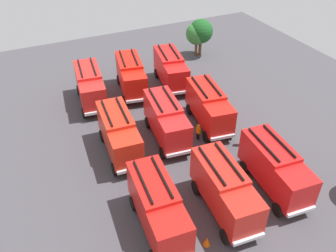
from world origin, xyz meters
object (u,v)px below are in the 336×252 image
Objects in this scene: fire_truck_2 at (158,206)px; traffic_cone_0 at (207,241)px; fire_truck_7 at (209,106)px; traffic_cone_2 at (203,93)px; fire_truck_3 at (131,75)px; fire_truck_4 at (166,119)px; tree_1 at (201,31)px; traffic_cone_1 at (186,71)px; fire_truck_5 at (225,189)px; firefighter_1 at (243,136)px; firefighter_0 at (198,132)px; fire_truck_1 at (119,133)px; firefighter_3 at (219,162)px; fire_truck_6 at (171,68)px; fire_truck_0 at (90,85)px; fire_truck_8 at (275,167)px; tree_0 at (197,34)px; firefighter_2 at (221,100)px.

traffic_cone_0 is (2.81, 2.38, -1.78)m from fire_truck_2.
fire_truck_7 reaches higher than traffic_cone_2.
traffic_cone_2 is (4.22, 7.00, -1.79)m from fire_truck_3.
tree_1 reaches higher than fire_truck_4.
traffic_cone_1 is 0.77× the size of traffic_cone_2.
fire_truck_4 is at bearing -174.35° from fire_truck_5.
fire_truck_5 reaches higher than traffic_cone_0.
firefighter_0 is at bearing 103.75° from firefighter_1.
firefighter_3 is (5.92, 6.72, -1.16)m from fire_truck_1.
traffic_cone_1 is (-23.18, 10.45, -0.09)m from traffic_cone_0.
fire_truck_1 is at bearing -177.09° from fire_truck_2.
fire_truck_6 is (-18.37, 9.72, 0.00)m from fire_truck_2.
fire_truck_0 is at bearing 89.03° from firefighter_1.
tree_1 is at bearing 147.97° from fire_truck_4.
fire_truck_4 is 4.26× the size of firefighter_1.
traffic_cone_1 is (-20.62, 2.95, -1.87)m from fire_truck_8.
fire_truck_7 is 4.62m from firefighter_1.
traffic_cone_0 is (27.28, -14.11, -2.70)m from tree_0.
fire_truck_3 is at bearing -63.89° from tree_0.
fire_truck_7 is 10.30× the size of traffic_cone_2.
fire_truck_2 reaches higher than traffic_cone_2.
fire_truck_7 reaches higher than firefighter_3.
fire_truck_2 is at bearing -33.98° from tree_0.
fire_truck_3 reaches higher than traffic_cone_2.
fire_truck_7 is 14.45m from traffic_cone_0.
fire_truck_0 and fire_truck_7 have the same top height.
traffic_cone_0 is at bearing -27.35° from tree_0.
fire_truck_1 is 10.78m from fire_truck_5.
fire_truck_2 is at bearing 33.38° from firefighter_0.
fire_truck_2 is 9.88m from fire_truck_8.
fire_truck_0 is 1.01× the size of fire_truck_5.
fire_truck_4 and fire_truck_6 have the same top height.
fire_truck_6 is 4.15× the size of firefighter_2.
fire_truck_0 is 17.42m from tree_0.
traffic_cone_2 is at bearing 43.36° from firefighter_1.
tree_0 is (-24.72, 6.62, 0.92)m from fire_truck_8.
fire_truck_0 is 21.06m from fire_truck_8.
firefighter_2 is 3.25× the size of traffic_cone_1.
fire_truck_1 is 10.82m from fire_truck_3.
traffic_cone_2 is (3.78, 2.25, -1.79)m from fire_truck_6.
tree_0 is at bearing 138.19° from traffic_cone_1.
fire_truck_6 reaches higher than traffic_cone_2.
fire_truck_7 is 16.54m from tree_1.
traffic_cone_1 is (-8.94, 0.47, -0.75)m from firefighter_2.
fire_truck_0 is 17.04m from firefighter_1.
fire_truck_3 is 8.37m from traffic_cone_2.
fire_truck_3 is 15.84m from firefighter_3.
tree_1 is (-24.56, 7.15, 1.21)m from fire_truck_8.
fire_truck_2 is at bearing 2.90° from fire_truck_1.
tree_1 is (-19.06, 6.13, 2.39)m from firefighter_1.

